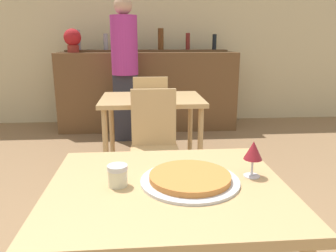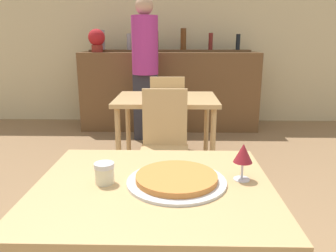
{
  "view_description": "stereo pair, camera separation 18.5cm",
  "coord_description": "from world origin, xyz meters",
  "px_view_note": "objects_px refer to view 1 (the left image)",
  "views": [
    {
      "loc": [
        -0.1,
        -1.24,
        1.32
      ],
      "look_at": [
        0.05,
        0.55,
        0.85
      ],
      "focal_mm": 35.0,
      "sensor_mm": 36.0,
      "label": 1
    },
    {
      "loc": [
        0.09,
        -1.24,
        1.32
      ],
      "look_at": [
        0.05,
        0.55,
        0.85
      ],
      "focal_mm": 35.0,
      "sensor_mm": 36.0,
      "label": 2
    }
  ],
  "objects_px": {
    "chair_far_side_front": "(154,139)",
    "chair_far_side_back": "(151,112)",
    "pizza_tray": "(190,179)",
    "person_standing": "(125,65)",
    "potted_plant": "(73,39)",
    "wine_glass": "(253,151)",
    "cheese_shaker": "(118,175)"
  },
  "relations": [
    {
      "from": "chair_far_side_front",
      "to": "chair_far_side_back",
      "type": "height_order",
      "value": "same"
    },
    {
      "from": "pizza_tray",
      "to": "person_standing",
      "type": "relative_size",
      "value": 0.22
    },
    {
      "from": "pizza_tray",
      "to": "chair_far_side_back",
      "type": "bearing_deg",
      "value": 92.22
    },
    {
      "from": "chair_far_side_front",
      "to": "potted_plant",
      "type": "height_order",
      "value": "potted_plant"
    },
    {
      "from": "wine_glass",
      "to": "potted_plant",
      "type": "height_order",
      "value": "potted_plant"
    },
    {
      "from": "chair_far_side_front",
      "to": "wine_glass",
      "type": "xyz_separation_m",
      "value": [
        0.37,
        -1.33,
        0.34
      ]
    },
    {
      "from": "chair_far_side_back",
      "to": "cheese_shaker",
      "type": "relative_size",
      "value": 10.49
    },
    {
      "from": "pizza_tray",
      "to": "person_standing",
      "type": "height_order",
      "value": "person_standing"
    },
    {
      "from": "pizza_tray",
      "to": "wine_glass",
      "type": "xyz_separation_m",
      "value": [
        0.28,
        0.04,
        0.1
      ]
    },
    {
      "from": "person_standing",
      "to": "potted_plant",
      "type": "bearing_deg",
      "value": 144.54
    },
    {
      "from": "chair_far_side_front",
      "to": "cheese_shaker",
      "type": "bearing_deg",
      "value": -98.34
    },
    {
      "from": "chair_far_side_front",
      "to": "pizza_tray",
      "type": "distance_m",
      "value": 1.39
    },
    {
      "from": "chair_far_side_back",
      "to": "wine_glass",
      "type": "xyz_separation_m",
      "value": [
        0.37,
        -2.41,
        0.34
      ]
    },
    {
      "from": "pizza_tray",
      "to": "person_standing",
      "type": "bearing_deg",
      "value": 97.43
    },
    {
      "from": "wine_glass",
      "to": "pizza_tray",
      "type": "bearing_deg",
      "value": -171.81
    },
    {
      "from": "potted_plant",
      "to": "chair_far_side_front",
      "type": "bearing_deg",
      "value": -64.84
    },
    {
      "from": "pizza_tray",
      "to": "wine_glass",
      "type": "relative_size",
      "value": 2.59
    },
    {
      "from": "chair_far_side_back",
      "to": "cheese_shaker",
      "type": "height_order",
      "value": "chair_far_side_back"
    },
    {
      "from": "pizza_tray",
      "to": "potted_plant",
      "type": "xyz_separation_m",
      "value": [
        -1.14,
        3.6,
        0.56
      ]
    },
    {
      "from": "chair_far_side_back",
      "to": "pizza_tray",
      "type": "height_order",
      "value": "chair_far_side_back"
    },
    {
      "from": "person_standing",
      "to": "potted_plant",
      "type": "relative_size",
      "value": 5.62
    },
    {
      "from": "potted_plant",
      "to": "pizza_tray",
      "type": "bearing_deg",
      "value": -72.37
    },
    {
      "from": "chair_far_side_back",
      "to": "person_standing",
      "type": "distance_m",
      "value": 0.85
    },
    {
      "from": "chair_far_side_front",
      "to": "potted_plant",
      "type": "relative_size",
      "value": 2.82
    },
    {
      "from": "cheese_shaker",
      "to": "pizza_tray",
      "type": "bearing_deg",
      "value": 1.03
    },
    {
      "from": "cheese_shaker",
      "to": "potted_plant",
      "type": "bearing_deg",
      "value": 103.24
    },
    {
      "from": "pizza_tray",
      "to": "cheese_shaker",
      "type": "xyz_separation_m",
      "value": [
        -0.3,
        -0.01,
        0.03
      ]
    },
    {
      "from": "potted_plant",
      "to": "chair_far_side_back",
      "type": "bearing_deg",
      "value": -47.68
    },
    {
      "from": "pizza_tray",
      "to": "wine_glass",
      "type": "distance_m",
      "value": 0.3
    },
    {
      "from": "cheese_shaker",
      "to": "wine_glass",
      "type": "bearing_deg",
      "value": 4.5
    },
    {
      "from": "chair_far_side_back",
      "to": "wine_glass",
      "type": "height_order",
      "value": "chair_far_side_back"
    },
    {
      "from": "person_standing",
      "to": "cheese_shaker",
      "type": "bearing_deg",
      "value": -88.05
    }
  ]
}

